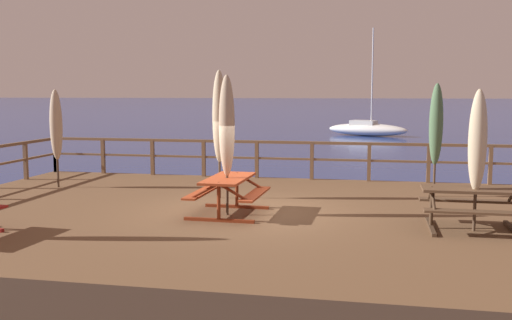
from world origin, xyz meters
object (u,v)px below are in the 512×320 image
Objects in this scene: picnic_table_mid_centre at (228,188)px; patio_umbrella_tall_mid_right at (227,126)px; patio_umbrella_short_front at (478,141)px; picnic_table_front_right at (473,200)px; patio_umbrella_tall_back_left at (219,117)px; patio_umbrella_tall_back_right at (56,125)px; patio_umbrella_short_back at (436,125)px; sailboat_distant at (367,129)px.

patio_umbrella_tall_mid_right reaches higher than picnic_table_mid_centre.
patio_umbrella_short_front is at bearing -6.36° from picnic_table_mid_centre.
patio_umbrella_tall_back_left is at bearing 157.12° from picnic_table_front_right.
patio_umbrella_tall_back_right is at bearing 154.57° from picnic_table_mid_centre.
patio_umbrella_short_front is (4.68, -0.47, -0.18)m from patio_umbrella_tall_mid_right.
patio_umbrella_tall_back_left reaches higher than picnic_table_front_right.
patio_umbrella_tall_mid_right is 4.71m from patio_umbrella_short_front.
patio_umbrella_short_front reaches higher than picnic_table_front_right.
picnic_table_front_right is (4.65, -0.45, 0.00)m from picnic_table_mid_centre.
patio_umbrella_tall_back_left reaches higher than patio_umbrella_tall_mid_right.
picnic_table_mid_centre is at bearing 174.44° from picnic_table_front_right.
patio_umbrella_short_back reaches higher than patio_umbrella_tall_back_right.
patio_umbrella_tall_back_left is (4.57, -0.70, 0.28)m from patio_umbrella_tall_back_right.
picnic_table_front_right is at bearing -4.94° from patio_umbrella_tall_mid_right.
patio_umbrella_tall_mid_right is 32.28m from sailboat_distant.
patio_umbrella_tall_mid_right is 0.94× the size of patio_umbrella_tall_back_left.
patio_umbrella_short_back is (4.31, 3.06, -0.09)m from patio_umbrella_tall_mid_right.
patio_umbrella_tall_mid_right is 0.37× the size of sailboat_distant.
sailboat_distant reaches higher than picnic_table_front_right.
patio_umbrella_short_front is (4.67, -0.52, 1.06)m from picnic_table_mid_centre.
patio_umbrella_tall_mid_right is at bearing -144.68° from patio_umbrella_short_back.
picnic_table_front_right is at bearing -22.88° from patio_umbrella_tall_back_left.
patio_umbrella_tall_mid_right is 1.11× the size of patio_umbrella_short_front.
sailboat_distant is at bearing 94.13° from patio_umbrella_short_front.
picnic_table_front_right is at bearing -84.32° from patio_umbrella_short_back.
patio_umbrella_short_front is 0.94× the size of patio_umbrella_short_back.
patio_umbrella_tall_mid_right reaches higher than picnic_table_front_right.
picnic_table_mid_centre is 5.89m from patio_umbrella_tall_back_right.
patio_umbrella_short_back is 29.20m from sailboat_distant.
patio_umbrella_short_back is at bearing 95.98° from patio_umbrella_short_front.
picnic_table_mid_centre is at bearing -25.43° from patio_umbrella_tall_back_right.
patio_umbrella_short_front is at bearing -23.41° from patio_umbrella_tall_back_left.
patio_umbrella_short_front is 5.82m from patio_umbrella_tall_back_left.
sailboat_distant reaches higher than patio_umbrella_tall_back_right.
picnic_table_mid_centre is at bearing 173.64° from patio_umbrella_short_front.
picnic_table_front_right is 10.36m from patio_umbrella_tall_back_right.
patio_umbrella_tall_mid_right is 5.80m from patio_umbrella_tall_back_right.
picnic_table_mid_centre is at bearing -145.06° from patio_umbrella_short_back.
picnic_table_front_right is at bearing 110.55° from patio_umbrella_short_front.
picnic_table_front_right is 0.70× the size of patio_umbrella_short_front.
picnic_table_front_right is 0.23× the size of sailboat_distant.
patio_umbrella_short_front is at bearing -69.45° from picnic_table_front_right.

